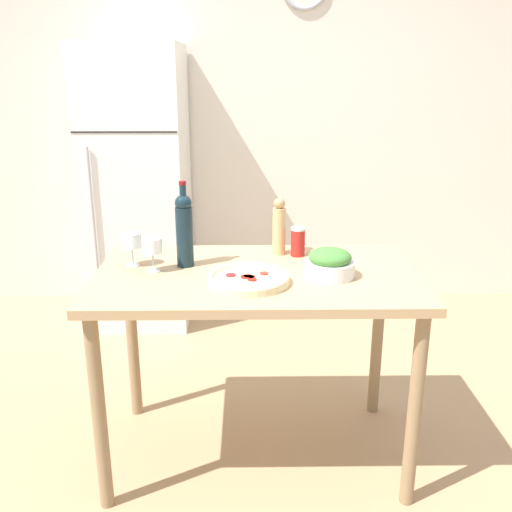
{
  "coord_description": "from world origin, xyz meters",
  "views": [
    {
      "loc": [
        -0.03,
        -2.24,
        1.69
      ],
      "look_at": [
        0.0,
        0.04,
        0.94
      ],
      "focal_mm": 40.0,
      "sensor_mm": 36.0,
      "label": 1
    }
  ],
  "objects": [
    {
      "name": "refrigerator",
      "position": [
        -0.78,
        1.59,
        0.93
      ],
      "size": [
        0.65,
        0.71,
        1.86
      ],
      "color": "white",
      "rests_on": "ground_plane"
    },
    {
      "name": "wine_glass_near",
      "position": [
        -0.43,
        0.02,
        0.99
      ],
      "size": [
        0.08,
        0.08,
        0.15
      ],
      "color": "silver",
      "rests_on": "prep_counter"
    },
    {
      "name": "salad_bowl",
      "position": [
        0.3,
        -0.05,
        0.94
      ],
      "size": [
        0.21,
        0.21,
        0.12
      ],
      "color": "white",
      "rests_on": "prep_counter"
    },
    {
      "name": "wall_back",
      "position": [
        0.0,
        1.98,
        1.3
      ],
      "size": [
        6.4,
        0.08,
        2.6
      ],
      "color": "silver",
      "rests_on": "ground_plane"
    },
    {
      "name": "prep_counter",
      "position": [
        0.0,
        0.0,
        0.77
      ],
      "size": [
        1.34,
        0.78,
        0.88
      ],
      "color": "tan",
      "rests_on": "ground_plane"
    },
    {
      "name": "salt_canister",
      "position": [
        0.19,
        0.23,
        0.95
      ],
      "size": [
        0.06,
        0.06,
        0.13
      ],
      "color": "#B2231E",
      "rests_on": "prep_counter"
    },
    {
      "name": "pepper_mill",
      "position": [
        0.11,
        0.25,
        1.01
      ],
      "size": [
        0.06,
        0.06,
        0.26
      ],
      "color": "tan",
      "rests_on": "prep_counter"
    },
    {
      "name": "wine_glass_far",
      "position": [
        -0.53,
        0.1,
        0.99
      ],
      "size": [
        0.08,
        0.08,
        0.15
      ],
      "color": "silver",
      "rests_on": "prep_counter"
    },
    {
      "name": "homemade_pizza",
      "position": [
        -0.03,
        -0.12,
        0.9
      ],
      "size": [
        0.33,
        0.33,
        0.04
      ],
      "color": "beige",
      "rests_on": "prep_counter"
    },
    {
      "name": "ground_plane",
      "position": [
        0.0,
        0.0,
        0.0
      ],
      "size": [
        14.0,
        14.0,
        0.0
      ],
      "primitive_type": "plane",
      "color": "tan"
    },
    {
      "name": "wine_bottle",
      "position": [
        -0.3,
        0.09,
        1.05
      ],
      "size": [
        0.07,
        0.07,
        0.37
      ],
      "color": "#142833",
      "rests_on": "prep_counter"
    }
  ]
}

